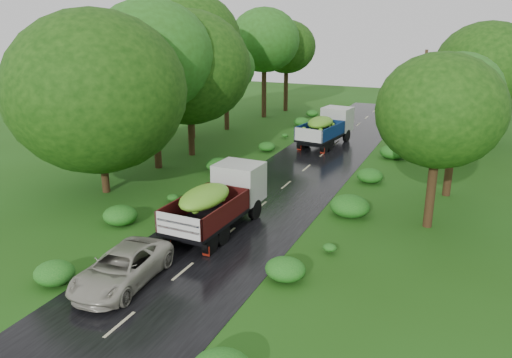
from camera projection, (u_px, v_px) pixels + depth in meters
The scene contains 10 objects.
ground at pixel (183, 272), 20.12m from camera, with size 120.00×120.00×0.00m, color #1D460F.
road at pixel (237, 226), 24.48m from camera, with size 6.50×80.00×0.02m, color black.
road_lines at pixel (245, 219), 25.35m from camera, with size 0.12×69.60×0.00m.
truck_near at pixel (220, 198), 23.89m from camera, with size 2.54×6.61×2.74m.
truck_far at pixel (327, 126), 40.01m from camera, with size 3.17×6.76×2.73m.
car at pixel (122, 268), 19.00m from camera, with size 2.21×4.79×1.33m, color #A7A594.
utility_pole at pixel (421, 103), 35.94m from camera, with size 1.34×0.33×7.68m.
trees_left at pixel (200, 59), 38.40m from camera, with size 7.06×33.79×9.92m.
trees_right at pixel (468, 81), 35.00m from camera, with size 5.69×31.44×7.83m.
shrubs at pixel (297, 171), 32.22m from camera, with size 11.90×44.00×0.70m.
Camera 1 is at (9.92, -15.31, 9.74)m, focal length 35.00 mm.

